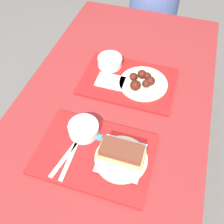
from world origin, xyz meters
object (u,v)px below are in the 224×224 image
at_px(bowl_coleslaw_far, 110,61).
at_px(wings_plate_far, 142,82).
at_px(brisket_sandwich_plate, 121,155).
at_px(tray_far, 128,81).
at_px(tray_near, 95,153).
at_px(bowl_coleslaw_near, 84,128).

distance_m(bowl_coleslaw_far, wings_plate_far, 0.21).
height_order(bowl_coleslaw_far, wings_plate_far, wings_plate_far).
height_order(brisket_sandwich_plate, wings_plate_far, brisket_sandwich_plate).
height_order(tray_far, brisket_sandwich_plate, brisket_sandwich_plate).
bearing_deg(bowl_coleslaw_far, tray_near, -79.10).
xyz_separation_m(tray_far, bowl_coleslaw_near, (-0.10, -0.35, 0.03)).
distance_m(tray_near, wings_plate_far, 0.44).
height_order(tray_near, bowl_coleslaw_far, bowl_coleslaw_far).
distance_m(bowl_coleslaw_near, brisket_sandwich_plate, 0.20).
distance_m(tray_near, brisket_sandwich_plate, 0.12).
bearing_deg(bowl_coleslaw_near, wings_plate_far, 63.99).
distance_m(tray_near, bowl_coleslaw_near, 0.11).
xyz_separation_m(tray_far, bowl_coleslaw_far, (-0.12, 0.08, 0.03)).
relative_size(bowl_coleslaw_near, brisket_sandwich_plate, 0.61).
bearing_deg(wings_plate_far, tray_far, 175.76).
xyz_separation_m(bowl_coleslaw_near, brisket_sandwich_plate, (0.18, -0.07, 0.01)).
xyz_separation_m(tray_near, wings_plate_far, (0.09, 0.43, 0.02)).
xyz_separation_m(tray_near, bowl_coleslaw_near, (-0.07, 0.08, 0.03)).
bearing_deg(tray_far, wings_plate_far, -4.24).
xyz_separation_m(tray_near, brisket_sandwich_plate, (0.11, 0.00, 0.04)).
bearing_deg(bowl_coleslaw_far, tray_far, -33.77).
distance_m(tray_far, wings_plate_far, 0.08).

